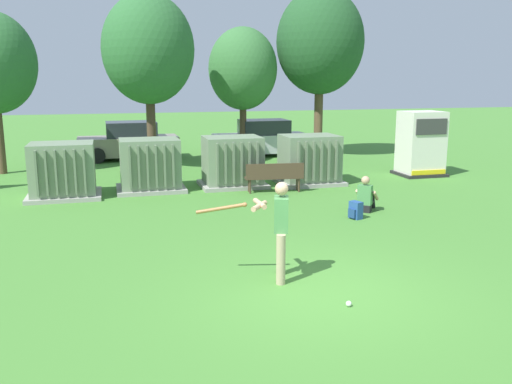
# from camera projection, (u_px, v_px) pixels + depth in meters

# --- Properties ---
(ground_plane) EXTENTS (96.00, 96.00, 0.00)m
(ground_plane) POSITION_uv_depth(u_px,v_px,m) (322.00, 292.00, 9.12)
(ground_plane) COLOR #478433
(transformer_west) EXTENTS (2.10, 1.70, 1.62)m
(transformer_west) POSITION_uv_depth(u_px,v_px,m) (63.00, 171.00, 16.13)
(transformer_west) COLOR #9E9B93
(transformer_west) RESTS_ON ground
(transformer_mid_west) EXTENTS (2.10, 1.70, 1.62)m
(transformer_mid_west) POSITION_uv_depth(u_px,v_px,m) (150.00, 166.00, 17.14)
(transformer_mid_west) COLOR #9E9B93
(transformer_mid_west) RESTS_ON ground
(transformer_mid_east) EXTENTS (2.10, 1.70, 1.62)m
(transformer_mid_east) POSITION_uv_depth(u_px,v_px,m) (232.00, 162.00, 17.81)
(transformer_mid_east) COLOR #9E9B93
(transformer_mid_east) RESTS_ON ground
(transformer_east) EXTENTS (2.10, 1.70, 1.62)m
(transformer_east) POSITION_uv_depth(u_px,v_px,m) (309.00, 160.00, 18.26)
(transformer_east) COLOR #9E9B93
(transformer_east) RESTS_ON ground
(generator_enclosure) EXTENTS (1.60, 1.40, 2.30)m
(generator_enclosure) POSITION_uv_depth(u_px,v_px,m) (421.00, 144.00, 19.78)
(generator_enclosure) COLOR #262626
(generator_enclosure) RESTS_ON ground
(park_bench) EXTENTS (1.83, 0.59, 0.92)m
(park_bench) POSITION_uv_depth(u_px,v_px,m) (274.00, 175.00, 16.90)
(park_bench) COLOR #4C3828
(park_bench) RESTS_ON ground
(batter) EXTENTS (1.59, 0.79, 1.74)m
(batter) POSITION_uv_depth(u_px,v_px,m) (278.00, 226.00, 9.52)
(batter) COLOR tan
(batter) RESTS_ON ground
(sports_ball) EXTENTS (0.09, 0.09, 0.09)m
(sports_ball) POSITION_uv_depth(u_px,v_px,m) (349.00, 304.00, 8.54)
(sports_ball) COLOR white
(sports_ball) RESTS_ON ground
(seated_spectator) EXTENTS (0.72, 0.76, 0.96)m
(seated_spectator) POSITION_uv_depth(u_px,v_px,m) (366.00, 197.00, 14.56)
(seated_spectator) COLOR black
(seated_spectator) RESTS_ON ground
(backpack) EXTENTS (0.34, 0.37, 0.44)m
(backpack) POSITION_uv_depth(u_px,v_px,m) (355.00, 210.00, 13.80)
(backpack) COLOR #264C8C
(backpack) RESTS_ON ground
(tree_center_left) EXTENTS (3.43, 3.43, 6.55)m
(tree_center_left) POSITION_uv_depth(u_px,v_px,m) (148.00, 50.00, 20.48)
(tree_center_left) COLOR #4C3828
(tree_center_left) RESTS_ON ground
(tree_center_right) EXTENTS (2.92, 2.92, 5.57)m
(tree_center_right) POSITION_uv_depth(u_px,v_px,m) (243.00, 69.00, 23.32)
(tree_center_right) COLOR #4C3828
(tree_center_right) RESTS_ON ground
(tree_right) EXTENTS (3.79, 3.79, 7.24)m
(tree_right) POSITION_uv_depth(u_px,v_px,m) (320.00, 42.00, 23.77)
(tree_right) COLOR brown
(tree_right) RESTS_ON ground
(parked_car_leftmost) EXTENTS (4.22, 1.96, 1.62)m
(parked_car_leftmost) POSITION_uv_depth(u_px,v_px,m) (129.00, 142.00, 23.70)
(parked_car_leftmost) COLOR gray
(parked_car_leftmost) RESTS_ON ground
(parked_car_left_of_center) EXTENTS (4.20, 1.92, 1.62)m
(parked_car_left_of_center) POSITION_uv_depth(u_px,v_px,m) (261.00, 139.00, 24.79)
(parked_car_left_of_center) COLOR #B2B2B7
(parked_car_left_of_center) RESTS_ON ground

